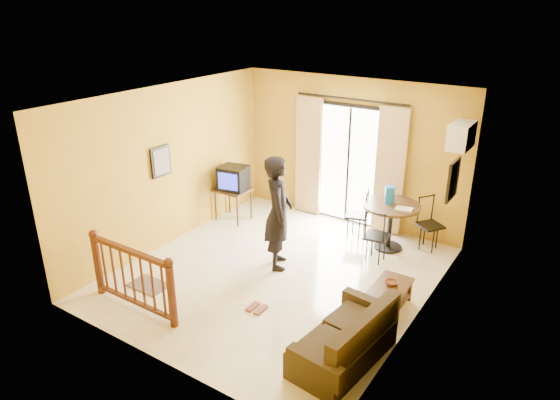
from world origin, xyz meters
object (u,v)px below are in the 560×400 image
Objects in this scene: television at (233,178)px; sofa at (347,343)px; dining_table at (391,213)px; standing_person at (278,213)px; coffee_table at (389,294)px.

sofa is (3.72, -2.55, -0.61)m from television.
television is 0.36× the size of sofa.
standing_person is at bearing -129.23° from dining_table.
coffee_table is at bearing 96.42° from sofa.
sofa is 0.86× the size of standing_person.
dining_table is 0.62× the size of sofa.
standing_person is at bearing 174.71° from coffee_table.
standing_person reaches higher than dining_table.
dining_table reaches higher than coffee_table.
television is 0.71× the size of coffee_table.
dining_table is 2.05m from standing_person.
standing_person is (-2.00, 0.18, 0.70)m from coffee_table.
dining_table is (3.01, 0.54, -0.22)m from television.
television is 3.97m from coffee_table.
coffee_table is 2.12m from standing_person.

